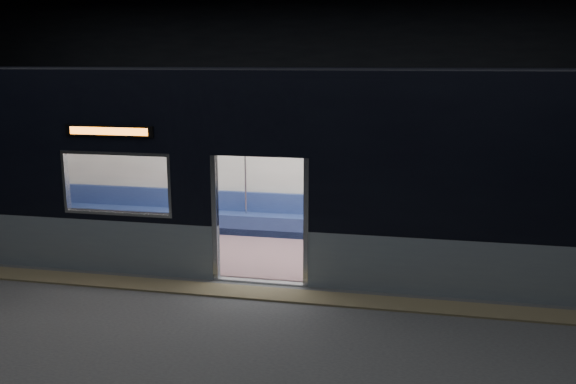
% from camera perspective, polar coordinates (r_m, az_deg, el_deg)
% --- Properties ---
extents(station_floor, '(24.00, 14.00, 0.01)m').
position_cam_1_polar(station_floor, '(8.97, -4.23, -10.79)').
color(station_floor, '#47494C').
rests_on(station_floor, ground).
extents(station_envelope, '(24.00, 14.00, 5.00)m').
position_cam_1_polar(station_envelope, '(8.25, -4.64, 13.35)').
color(station_envelope, black).
rests_on(station_envelope, station_floor).
extents(tactile_strip, '(22.80, 0.50, 0.03)m').
position_cam_1_polar(tactile_strip, '(9.45, -3.32, -9.40)').
color(tactile_strip, '#8C7F59').
rests_on(tactile_strip, station_floor).
extents(metro_car, '(18.00, 3.04, 3.35)m').
position_cam_1_polar(metro_car, '(10.85, -0.74, 3.51)').
color(metro_car, '#85959E').
rests_on(metro_car, station_floor).
extents(passenger, '(0.41, 0.71, 1.42)m').
position_cam_1_polar(passenger, '(11.87, 18.02, -1.40)').
color(passenger, black).
rests_on(passenger, metro_car).
extents(handbag, '(0.34, 0.31, 0.14)m').
position_cam_1_polar(handbag, '(11.67, 18.02, -2.28)').
color(handbag, black).
rests_on(handbag, passenger).
extents(transit_map, '(1.10, 0.03, 0.71)m').
position_cam_1_polar(transit_map, '(12.25, 24.21, 1.84)').
color(transit_map, white).
rests_on(transit_map, metro_car).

